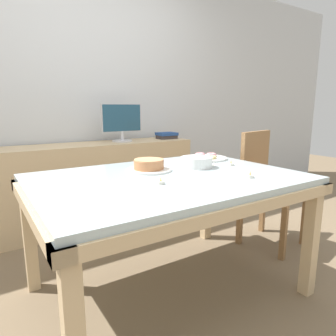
{
  "coord_description": "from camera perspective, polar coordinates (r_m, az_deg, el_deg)",
  "views": [
    {
      "loc": [
        -0.92,
        -1.43,
        1.13
      ],
      "look_at": [
        -0.04,
        -0.06,
        0.8
      ],
      "focal_mm": 32.0,
      "sensor_mm": 36.0,
      "label": 1
    }
  ],
  "objects": [
    {
      "name": "ground_plane",
      "position": [
        2.04,
        0.04,
        -22.25
      ],
      "size": [
        12.0,
        12.0,
        0.0
      ],
      "primitive_type": "plane",
      "color": "#7A664C"
    },
    {
      "name": "wall_back",
      "position": [
        3.21,
        -16.61,
        13.97
      ],
      "size": [
        8.0,
        0.1,
        2.6
      ],
      "primitive_type": "cube",
      "color": "silver",
      "rests_on": "ground"
    },
    {
      "name": "dining_table",
      "position": [
        1.76,
        0.04,
        -4.11
      ],
      "size": [
        1.54,
        1.1,
        0.74
      ],
      "color": "silver",
      "rests_on": "ground"
    },
    {
      "name": "chair",
      "position": [
        2.62,
        18.19,
        -2.57
      ],
      "size": [
        0.49,
        0.49,
        0.94
      ],
      "color": "olive",
      "rests_on": "ground"
    },
    {
      "name": "sideboard",
      "position": [
        3.01,
        -14.01,
        -3.01
      ],
      "size": [
        2.02,
        0.44,
        0.8
      ],
      "color": "#D1B284",
      "rests_on": "ground"
    },
    {
      "name": "computer_monitor",
      "position": [
        3.04,
        -8.79,
        8.54
      ],
      "size": [
        0.42,
        0.2,
        0.38
      ],
      "color": "silver",
      "rests_on": "sideboard"
    },
    {
      "name": "book_stack",
      "position": [
        3.31,
        -0.26,
        6.22
      ],
      "size": [
        0.21,
        0.18,
        0.07
      ],
      "color": "#3F3838",
      "rests_on": "sideboard"
    },
    {
      "name": "cake_chocolate_round",
      "position": [
        1.87,
        -3.67,
        0.41
      ],
      "size": [
        0.28,
        0.28,
        0.07
      ],
      "color": "white",
      "rests_on": "dining_table"
    },
    {
      "name": "pastry_platter",
      "position": [
        2.32,
        7.11,
        2.02
      ],
      "size": [
        0.33,
        0.33,
        0.04
      ],
      "color": "white",
      "rests_on": "dining_table"
    },
    {
      "name": "plate_stack",
      "position": [
        1.99,
        5.45,
        1.13
      ],
      "size": [
        0.21,
        0.21,
        0.07
      ],
      "color": "white",
      "rests_on": "dining_table"
    },
    {
      "name": "tealight_near_cakes",
      "position": [
        2.09,
        11.91,
        0.75
      ],
      "size": [
        0.04,
        0.04,
        0.04
      ],
      "color": "silver",
      "rests_on": "dining_table"
    },
    {
      "name": "tealight_near_front",
      "position": [
        1.75,
        15.37,
        -1.49
      ],
      "size": [
        0.04,
        0.04,
        0.04
      ],
      "color": "silver",
      "rests_on": "dining_table"
    },
    {
      "name": "tealight_centre",
      "position": [
        1.55,
        -1.39,
        -2.73
      ],
      "size": [
        0.04,
        0.04,
        0.04
      ],
      "color": "silver",
      "rests_on": "dining_table"
    }
  ]
}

